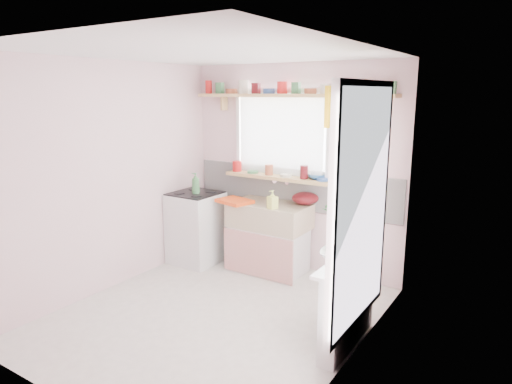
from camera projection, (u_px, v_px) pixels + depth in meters
The scene contains 19 objects.
room at pixel (316, 172), 4.57m from camera, with size 3.20×3.20×3.20m.
sink_unit at pixel (269, 237), 5.56m from camera, with size 0.95×0.65×1.11m.
cooker at pixel (196, 227), 5.86m from camera, with size 0.58×0.58×0.93m.
radiator_ledge at pixel (348, 302), 3.90m from camera, with size 0.22×0.95×0.78m.
windowsill at pixel (277, 177), 5.56m from camera, with size 1.40×0.22×0.04m, color tan.
pine_shelf at pixel (289, 95), 5.26m from camera, with size 2.52×0.24×0.04m, color tan.
shelf_crockery at pixel (289, 89), 5.25m from camera, with size 2.47×0.11×0.12m.
sill_crockery at pixel (274, 171), 5.57m from camera, with size 1.35×0.11×0.12m.
dish_tray at pixel (235, 201), 5.51m from camera, with size 0.40×0.30×0.04m, color #F74D16.
colander at pixel (305, 198), 5.43m from camera, with size 0.32×0.32×0.15m, color #570F14.
jade_plant at pixel (350, 224), 3.99m from camera, with size 0.46×0.40×0.51m, color #2A6A2F.
fruit_bowl at pixel (339, 255), 3.84m from camera, with size 0.31×0.31×0.08m, color silver.
herb_pot at pixel (354, 249), 3.78m from camera, with size 0.11×0.08×0.22m, color #2D702E.
soap_bottle_sink at pixel (272, 200), 5.21m from camera, with size 0.10×0.10×0.21m, color #E9F66D.
sill_cup at pixel (307, 174), 5.40m from camera, with size 0.13×0.13×0.10m, color beige.
sill_bowl at pixel (317, 177), 5.34m from camera, with size 0.19×0.19×0.06m, color #2E6196.
shelf_vase at pixel (343, 86), 4.83m from camera, with size 0.16×0.16×0.17m, color #AC5734.
cooker_bottle at pixel (196, 183), 5.68m from camera, with size 0.10×0.10×0.27m, color #458B4E.
fruit at pixel (340, 248), 3.83m from camera, with size 0.20×0.14×0.10m.
Camera 1 is at (2.59, -3.26, 2.16)m, focal length 32.00 mm.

